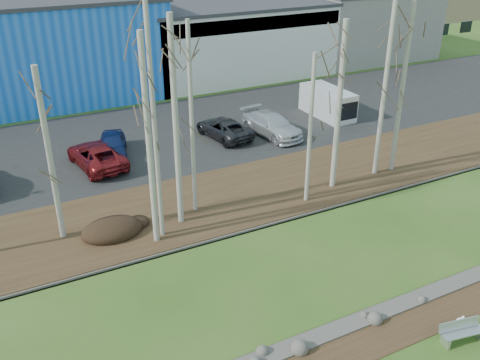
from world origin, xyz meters
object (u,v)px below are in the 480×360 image
car_4 (224,128)px  van_white (329,103)px  seagull (460,320)px  car_3 (113,145)px  car_2 (96,155)px  car_5 (272,125)px  bench_intact (461,332)px

car_4 → van_white: 9.14m
car_4 → van_white: van_white is taller
seagull → car_3: (-7.56, 21.81, 0.69)m
seagull → car_4: (0.20, 21.38, 0.64)m
car_2 → car_4: size_ratio=1.09×
car_2 → car_5: (12.32, -0.43, 0.04)m
seagull → car_4: bearing=90.1°
seagull → car_2: 22.49m
seagull → car_4: car_4 is taller
car_2 → car_3: (1.35, 1.18, -0.01)m
bench_intact → car_4: 22.07m
seagull → van_white: van_white is taller
van_white → car_4: bearing=-178.7°
seagull → car_5: size_ratio=0.08×
car_3 → car_5: size_ratio=0.80×
car_4 → car_5: bearing=151.0°
car_2 → car_4: 9.15m
car_5 → car_3: bearing=163.8°
bench_intact → car_5: 21.27m
bench_intact → seagull: size_ratio=4.09×
car_3 → van_white: size_ratio=0.87×
car_2 → bench_intact: bearing=103.3°
car_4 → van_white: size_ratio=0.99×
car_3 → van_white: bearing=14.2°
car_4 → bench_intact: bearing=78.8°
car_4 → van_white: bearing=172.6°
car_3 → car_4: 7.78m
car_3 → van_white: van_white is taller
car_2 → van_white: (18.25, 0.97, 0.34)m
car_4 → seagull: bearing=80.7°
car_2 → seagull: bearing=105.6°
bench_intact → car_2: size_ratio=0.34×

